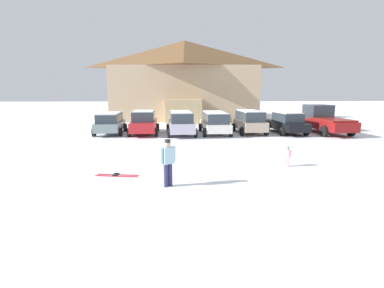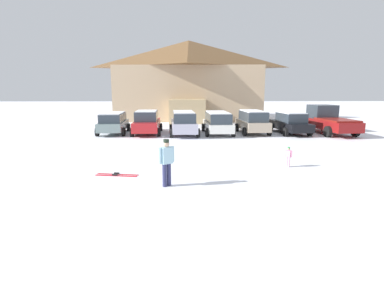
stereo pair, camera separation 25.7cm
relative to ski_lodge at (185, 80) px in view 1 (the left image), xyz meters
The scene contains 12 objects.
ground 28.14m from the ski_lodge, 89.02° to the right, with size 160.00×160.00×0.00m, color white.
ski_lodge is the anchor object (origin of this frame).
parked_grey_wagon 13.86m from the ski_lodge, 116.57° to the right, with size 2.24×4.23×1.62m.
parked_red_sedan 13.08m from the ski_lodge, 105.67° to the right, with size 2.27×4.70×1.79m.
parked_silver_wagon 13.15m from the ski_lodge, 92.65° to the right, with size 2.31×4.64×1.75m.
parked_white_suv 13.01m from the ski_lodge, 80.78° to the right, with size 2.25×4.83×1.69m.
parked_beige_suv 13.53m from the ski_lodge, 68.82° to the right, with size 2.25×4.13×1.77m.
parked_black_sedan 14.92m from the ski_lodge, 58.39° to the right, with size 2.45×4.69×1.66m.
pickup_truck 16.49m from the ski_lodge, 49.07° to the right, with size 2.74×5.70×2.15m.
skier_child_in_pink_snowsuit 23.06m from the ski_lodge, 79.87° to the right, with size 0.26×0.24×0.89m.
skier_adult_in_blue_parka 25.15m from the ski_lodge, 92.69° to the right, with size 0.52×0.43×1.67m.
pair_of_skis 24.11m from the ski_lodge, 97.86° to the right, with size 1.72×0.54×0.08m.
Camera 1 is at (-1.28, -7.21, 3.35)m, focal length 28.00 mm.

